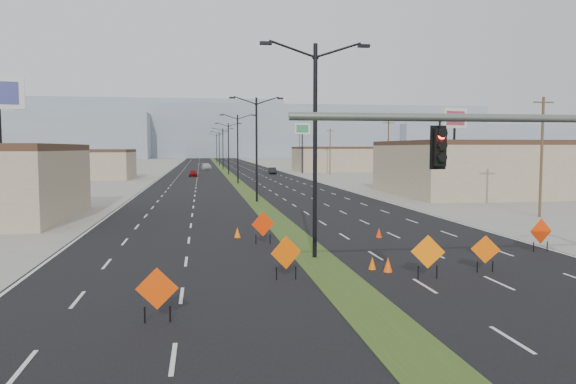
{
  "coord_description": "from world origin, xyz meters",
  "views": [
    {
      "loc": [
        -5.26,
        -13.72,
        5.21
      ],
      "look_at": [
        -1.36,
        11.49,
        3.2
      ],
      "focal_mm": 35.0,
      "sensor_mm": 36.0,
      "label": 1
    }
  ],
  "objects": [
    {
      "name": "ground",
      "position": [
        0.0,
        0.0,
        0.0
      ],
      "size": [
        600.0,
        600.0,
        0.0
      ],
      "primitive_type": "plane",
      "color": "gray",
      "rests_on": "ground"
    },
    {
      "name": "road_surface",
      "position": [
        0.0,
        100.0,
        0.0
      ],
      "size": [
        25.0,
        400.0,
        0.02
      ],
      "primitive_type": "cube",
      "color": "black",
      "rests_on": "ground"
    },
    {
      "name": "median_strip",
      "position": [
        0.0,
        100.0,
        0.0
      ],
      "size": [
        2.0,
        400.0,
        0.04
      ],
      "primitive_type": "cube",
      "color": "#2D481A",
      "rests_on": "ground"
    },
    {
      "name": "building_sw_far",
      "position": [
        -32.0,
        85.0,
        2.25
      ],
      "size": [
        30.0,
        14.0,
        4.5
      ],
      "primitive_type": "cube",
      "color": "tan",
      "rests_on": "ground"
    },
    {
      "name": "building_se_near",
      "position": [
        34.0,
        45.0,
        2.75
      ],
      "size": [
        36.0,
        18.0,
        5.5
      ],
      "primitive_type": "cube",
      "color": "tan",
      "rests_on": "ground"
    },
    {
      "name": "building_se_far",
      "position": [
        38.0,
        110.0,
        2.5
      ],
      "size": [
        44.0,
        16.0,
        5.0
      ],
      "primitive_type": "cube",
      "color": "tan",
      "rests_on": "ground"
    },
    {
      "name": "mesa_center",
      "position": [
        40.0,
        300.0,
        14.0
      ],
      "size": [
        220.0,
        50.0,
        28.0
      ],
      "primitive_type": "cube",
      "color": "gray",
      "rests_on": "ground"
    },
    {
      "name": "mesa_east",
      "position": [
        180.0,
        290.0,
        9.0
      ],
      "size": [
        160.0,
        50.0,
        18.0
      ],
      "primitive_type": "cube",
      "color": "gray",
      "rests_on": "ground"
    },
    {
      "name": "mesa_backdrop",
      "position": [
        -30.0,
        320.0,
        16.0
      ],
      "size": [
        140.0,
        50.0,
        32.0
      ],
      "primitive_type": "cube",
      "color": "gray",
      "rests_on": "ground"
    },
    {
      "name": "streetlight_0",
      "position": [
        0.0,
        12.0,
        5.42
      ],
      "size": [
        5.15,
        0.24,
        10.02
      ],
      "color": "black",
      "rests_on": "ground"
    },
    {
      "name": "streetlight_1",
      "position": [
        0.0,
        40.0,
        5.42
      ],
      "size": [
        5.15,
        0.24,
        10.02
      ],
      "color": "black",
      "rests_on": "ground"
    },
    {
      "name": "streetlight_2",
      "position": [
        0.0,
        68.0,
        5.42
      ],
      "size": [
        5.15,
        0.24,
        10.02
      ],
      "color": "black",
      "rests_on": "ground"
    },
    {
      "name": "streetlight_3",
      "position": [
        0.0,
        96.0,
        5.42
      ],
      "size": [
        5.15,
        0.24,
        10.02
      ],
      "color": "black",
      "rests_on": "ground"
    },
    {
      "name": "streetlight_4",
      "position": [
        0.0,
        124.0,
        5.42
      ],
      "size": [
        5.15,
        0.24,
        10.02
      ],
      "color": "black",
      "rests_on": "ground"
    },
    {
      "name": "streetlight_5",
      "position": [
        0.0,
        152.0,
        5.42
      ],
      "size": [
        5.15,
        0.24,
        10.02
      ],
      "color": "black",
      "rests_on": "ground"
    },
    {
      "name": "streetlight_6",
      "position": [
        0.0,
        180.0,
        5.42
      ],
      "size": [
        5.15,
        0.24,
        10.02
      ],
      "color": "black",
      "rests_on": "ground"
    },
    {
      "name": "utility_pole_0",
      "position": [
        20.0,
        25.0,
        4.67
      ],
      "size": [
        1.6,
        0.2,
        9.0
      ],
      "color": "#4C3823",
      "rests_on": "ground"
    },
    {
      "name": "utility_pole_1",
      "position": [
        20.0,
        60.0,
        4.67
      ],
      "size": [
        1.6,
        0.2,
        9.0
      ],
      "color": "#4C3823",
      "rests_on": "ground"
    },
    {
      "name": "utility_pole_2",
      "position": [
        20.0,
        95.0,
        4.67
      ],
      "size": [
        1.6,
        0.2,
        9.0
      ],
      "color": "#4C3823",
      "rests_on": "ground"
    },
    {
      "name": "utility_pole_3",
      "position": [
        20.0,
        130.0,
        4.67
      ],
      "size": [
        1.6,
        0.2,
        9.0
      ],
      "color": "#4C3823",
      "rests_on": "ground"
    },
    {
      "name": "car_left",
      "position": [
        -6.72,
        89.74,
        0.64
      ],
      "size": [
        1.56,
        3.76,
        1.27
      ],
      "primitive_type": "imported",
      "rotation": [
        0.0,
        0.0,
        -0.02
      ],
      "color": "maroon",
      "rests_on": "ground"
    },
    {
      "name": "car_mid",
      "position": [
        8.79,
        97.33,
        0.65
      ],
      "size": [
        1.54,
        4.01,
        1.3
      ],
      "primitive_type": "imported",
      "rotation": [
        0.0,
        0.0,
        -0.04
      ],
      "color": "black",
      "rests_on": "ground"
    },
    {
      "name": "car_far",
      "position": [
        -4.12,
        122.21,
        0.77
      ],
      "size": [
        2.69,
        5.48,
        1.53
      ],
      "primitive_type": "imported",
      "rotation": [
        0.0,
        0.0,
        0.11
      ],
      "color": "#B6BBC0",
      "rests_on": "ground"
    },
    {
      "name": "construction_sign_0",
      "position": [
        -6.6,
        3.0,
        0.99
      ],
      "size": [
        1.26,
        0.09,
        1.68
      ],
      "rotation": [
        0.0,
        0.0,
        -0.04
      ],
      "color": "#D93B04",
      "rests_on": "ground"
    },
    {
      "name": "construction_sign_1",
      "position": [
        -2.0,
        7.83,
        1.04
      ],
      "size": [
        1.27,
        0.45,
        1.76
      ],
      "rotation": [
        0.0,
        0.0,
        0.32
      ],
      "color": "#DB5204",
      "rests_on": "ground"
    },
    {
      "name": "construction_sign_2",
      "position": [
        -2.0,
        16.18,
        1.04
      ],
      "size": [
        1.27,
        0.46,
        1.77
      ],
      "rotation": [
        0.0,
        0.0,
        0.32
      ],
      "color": "red",
      "rests_on": "ground"
    },
    {
      "name": "construction_sign_3",
      "position": [
        6.43,
        7.88,
        0.92
      ],
      "size": [
        1.1,
        0.5,
        1.57
      ],
      "rotation": [
        0.0,
        0.0,
        -0.41
      ],
      "color": "#E95804",
      "rests_on": "ground"
    },
    {
      "name": "construction_sign_4",
      "position": [
        3.57,
        7.09,
        1.05
      ],
      "size": [
        1.31,
        0.36,
        1.78
      ],
      "rotation": [
        0.0,
        0.0,
        -0.24
      ],
      "color": "#FF6F05",
      "rests_on": "ground"
    },
    {
      "name": "construction_sign_5",
      "position": [
        11.5,
        11.8,
        1.0
      ],
      "size": [
        1.27,
        0.19,
        1.7
      ],
      "rotation": [
        0.0,
        0.0,
        0.11
      ],
      "color": "red",
      "rests_on": "ground"
    },
    {
      "name": "cone_0",
      "position": [
        1.93,
        9.13,
        0.28
      ],
      "size": [
        0.34,
        0.34,
        0.56
      ],
      "primitive_type": "cone",
      "rotation": [
        0.0,
        0.0,
        -0.01
      ],
      "color": "#E45C04",
      "rests_on": "ground"
    },
    {
      "name": "cone_1",
      "position": [
        2.43,
        8.55,
        0.32
      ],
      "size": [
        0.44,
        0.44,
        0.64
      ],
      "primitive_type": "cone",
      "rotation": [
        0.0,
        0.0,
        0.16
      ],
      "color": "#FF4E05",
      "rests_on": "ground"
    },
    {
      "name": "cone_2",
      "position": [
        4.89,
        17.32,
        0.3
      ],
      "size": [
        0.46,
        0.46,
        0.6
      ],
      "primitive_type": "cone",
      "rotation": [
        0.0,
        0.0,
        -0.34
      ],
      "color": "red",
      "rests_on": "ground"
    },
    {
      "name": "cone_3",
      "position": [
        -3.24,
        18.56,
        0.31
      ],
      "size": [
        0.39,
        0.39,
        0.62
      ],
      "primitive_type": "cone",
      "rotation": [
        0.0,
        0.0,
        -0.05
      ],
      "color": "orange",
      "rests_on": "ground"
    },
    {
      "name": "pole_sign_east_near",
      "position": [
        20.12,
        40.04,
        7.5
      ],
      "size": [
        2.96,
        1.31,
        9.22
      ],
      "rotation": [
        0.0,
        0.0,
        0.33
      ],
      "color": "black",
      "rests_on": "ground"
    },
    {
      "name": "pole_sign_east_far",
      "position": [
        15.27,
        99.85,
        8.43
      ],
      "size": [
        3.33,
        1.15,
        10.27
      ],
      "rotation": [
        0.0,
        0.0,
        0.25
      ],
      "color": "black",
      "rests_on": "ground"
    }
  ]
}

